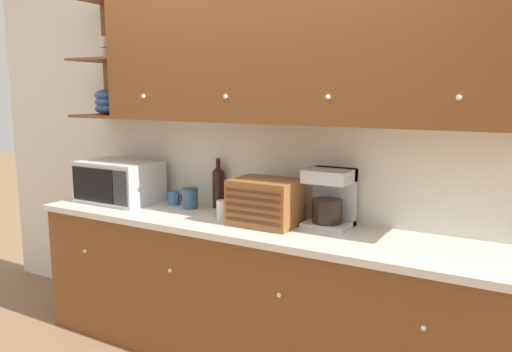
% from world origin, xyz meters
% --- Properties ---
extents(ground_plane, '(24.00, 24.00, 0.00)m').
position_xyz_m(ground_plane, '(0.00, 0.00, 0.00)').
color(ground_plane, '#896647').
extents(wall_back, '(5.35, 0.06, 2.60)m').
position_xyz_m(wall_back, '(0.00, 0.03, 1.30)').
color(wall_back, silver).
rests_on(wall_back, ground_plane).
extents(counter_unit, '(2.97, 0.62, 0.90)m').
position_xyz_m(counter_unit, '(-0.00, -0.30, 0.45)').
color(counter_unit, brown).
rests_on(counter_unit, ground_plane).
extents(backsplash_panel, '(2.95, 0.01, 0.60)m').
position_xyz_m(backsplash_panel, '(0.00, -0.01, 1.20)').
color(backsplash_panel, silver).
rests_on(backsplash_panel, counter_unit).
extents(upper_cabinets, '(2.95, 0.39, 0.85)m').
position_xyz_m(upper_cabinets, '(0.17, -0.18, 1.92)').
color(upper_cabinets, brown).
rests_on(upper_cabinets, backsplash_panel).
extents(microwave, '(0.55, 0.38, 0.29)m').
position_xyz_m(microwave, '(-1.09, -0.27, 1.05)').
color(microwave, silver).
rests_on(microwave, counter_unit).
extents(mug_blue_second, '(0.09, 0.08, 0.09)m').
position_xyz_m(mug_blue_second, '(-0.69, -0.15, 0.95)').
color(mug_blue_second, '#38669E').
rests_on(mug_blue_second, counter_unit).
extents(storage_canister, '(0.11, 0.11, 0.14)m').
position_xyz_m(storage_canister, '(-0.53, -0.19, 0.97)').
color(storage_canister, '#33567A').
rests_on(storage_canister, counter_unit).
extents(wine_bottle, '(0.08, 0.08, 0.34)m').
position_xyz_m(wine_bottle, '(-0.38, -0.07, 1.05)').
color(wine_bottle, black).
rests_on(wine_bottle, counter_unit).
extents(mug, '(0.09, 0.08, 0.11)m').
position_xyz_m(mug, '(-0.19, -0.29, 0.96)').
color(mug, silver).
rests_on(mug, counter_unit).
extents(bread_box, '(0.39, 0.30, 0.27)m').
position_xyz_m(bread_box, '(0.12, -0.30, 1.04)').
color(bread_box, brown).
rests_on(bread_box, counter_unit).
extents(coffee_maker, '(0.26, 0.24, 0.34)m').
position_xyz_m(coffee_maker, '(0.46, -0.14, 1.07)').
color(coffee_maker, '#B7B7BC').
rests_on(coffee_maker, counter_unit).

